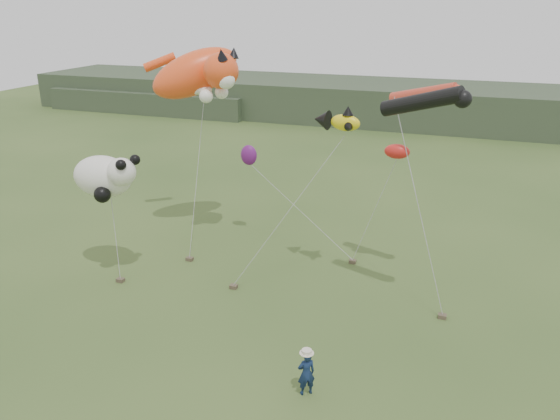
{
  "coord_description": "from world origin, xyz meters",
  "views": [
    {
      "loc": [
        6.52,
        -15.97,
        12.29
      ],
      "look_at": [
        -0.22,
        3.0,
        4.61
      ],
      "focal_mm": 35.0,
      "sensor_mm": 36.0,
      "label": 1
    }
  ],
  "objects": [
    {
      "name": "tube_kites",
      "position": [
        4.8,
        6.34,
        8.77
      ],
      "size": [
        3.5,
        4.17,
        1.52
      ],
      "color": "black",
      "rests_on": "ground"
    },
    {
      "name": "sandbag_anchors",
      "position": [
        -1.85,
        5.3,
        0.09
      ],
      "size": [
        14.83,
        5.86,
        0.18
      ],
      "color": "brown",
      "rests_on": "ground"
    },
    {
      "name": "cat_kite",
      "position": [
        -7.03,
        9.88,
        8.85
      ],
      "size": [
        6.34,
        4.91,
        3.65
      ],
      "color": "#FF4F1C",
      "rests_on": "ground"
    },
    {
      "name": "ground",
      "position": [
        0.0,
        0.0,
        0.0
      ],
      "size": [
        120.0,
        120.0,
        0.0
      ],
      "primitive_type": "plane",
      "color": "#385123",
      "rests_on": "ground"
    },
    {
      "name": "panda_kite",
      "position": [
        -9.04,
        3.89,
        4.83
      ],
      "size": [
        3.42,
        2.21,
        2.12
      ],
      "color": "white",
      "rests_on": "ground"
    },
    {
      "name": "fish_kite",
      "position": [
        1.0,
        6.85,
        7.51
      ],
      "size": [
        2.26,
        1.51,
        1.15
      ],
      "color": "yellow",
      "rests_on": "ground"
    },
    {
      "name": "headland",
      "position": [
        -3.11,
        44.69,
        1.92
      ],
      "size": [
        90.0,
        13.0,
        4.0
      ],
      "color": "#2D3D28",
      "rests_on": "ground"
    },
    {
      "name": "festival_attendant",
      "position": [
        2.34,
        -1.62,
        0.82
      ],
      "size": [
        0.72,
        0.67,
        1.65
      ],
      "primitive_type": "imported",
      "rotation": [
        0.0,
        0.0,
        3.77
      ],
      "color": "#122346",
      "rests_on": "ground"
    },
    {
      "name": "misc_kites",
      "position": [
        -0.81,
        9.4,
        5.25
      ],
      "size": [
        9.06,
        2.37,
        2.23
      ],
      "color": "red",
      "rests_on": "ground"
    }
  ]
}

